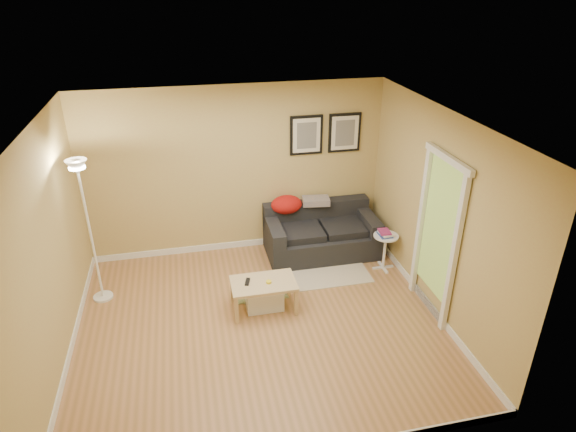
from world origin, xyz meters
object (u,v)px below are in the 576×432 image
object	(u,v)px
sofa	(322,232)
book_stack	(385,233)
floor_lamp	(91,237)
side_table	(384,252)
coffee_table	(264,295)
storage_bin	(264,297)

from	to	relation	value
sofa	book_stack	world-z (taller)	sofa
sofa	floor_lamp	xyz separation A→B (m)	(-3.23, -0.52, 0.57)
side_table	floor_lamp	bearing A→B (deg)	178.27
coffee_table	storage_bin	world-z (taller)	coffee_table
book_stack	coffee_table	bearing A→B (deg)	-149.28
coffee_table	book_stack	xyz separation A→B (m)	(1.90, 0.60, 0.39)
side_table	sofa	bearing A→B (deg)	140.76
floor_lamp	storage_bin	bearing A→B (deg)	-17.50
book_stack	floor_lamp	bearing A→B (deg)	-168.38
coffee_table	book_stack	world-z (taller)	book_stack
storage_bin	book_stack	bearing A→B (deg)	16.32
storage_bin	floor_lamp	distance (m)	2.35
book_stack	sofa	bearing A→B (deg)	153.71
storage_bin	sofa	bearing A→B (deg)	46.62
side_table	book_stack	xyz separation A→B (m)	(-0.02, 0.01, 0.32)
sofa	side_table	bearing A→B (deg)	-39.24
coffee_table	floor_lamp	distance (m)	2.34
book_stack	floor_lamp	size ratio (longest dim) A/B	0.12
storage_bin	book_stack	distance (m)	2.02
storage_bin	book_stack	xyz separation A→B (m)	(1.89, 0.55, 0.44)
sofa	coffee_table	bearing A→B (deg)	-132.58
storage_bin	floor_lamp	xyz separation A→B (m)	(-2.11, 0.67, 0.79)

